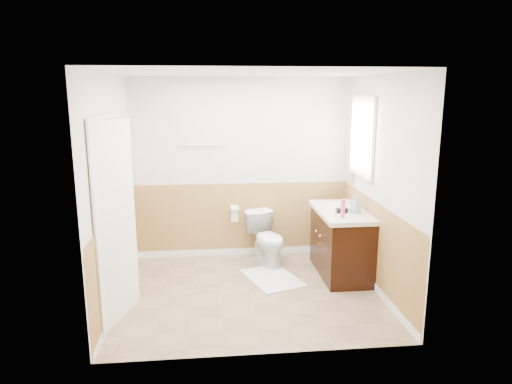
{
  "coord_description": "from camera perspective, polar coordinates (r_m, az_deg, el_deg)",
  "views": [
    {
      "loc": [
        -0.44,
        -5.0,
        2.31
      ],
      "look_at": [
        0.1,
        0.25,
        1.15
      ],
      "focal_mm": 32.3,
      "sensor_mm": 36.0,
      "label": 1
    }
  ],
  "objects": [
    {
      "name": "door_knob",
      "position": [
        5.14,
        -15.76,
        -3.42
      ],
      "size": [
        0.06,
        0.06,
        0.06
      ],
      "primitive_type": "sphere",
      "color": "silver",
      "rests_on": "door"
    },
    {
      "name": "wainscot_left",
      "position": [
        5.42,
        -16.83,
        -7.68
      ],
      "size": [
        0.0,
        2.6,
        2.6
      ],
      "primitive_type": "plane",
      "rotation": [
        1.57,
        0.0,
        1.57
      ],
      "color": "#AC8445",
      "rests_on": "floor"
    },
    {
      "name": "lotion_bottle",
      "position": [
        5.51,
        10.7,
        -2.01
      ],
      "size": [
        0.05,
        0.05,
        0.22
      ],
      "primitive_type": "cylinder",
      "color": "#DD3984",
      "rests_on": "countertop"
    },
    {
      "name": "hair_dryer_handle",
      "position": [
        5.75,
        10.2,
        -2.44
      ],
      "size": [
        0.03,
        0.03,
        0.07
      ],
      "primitive_type": "cylinder",
      "color": "black",
      "rests_on": "countertop"
    },
    {
      "name": "tp_sheet",
      "position": [
        6.47,
        -2.66,
        -3.03
      ],
      "size": [
        0.1,
        0.01,
        0.16
      ],
      "primitive_type": "cube",
      "color": "white",
      "rests_on": "tp_roll"
    },
    {
      "name": "bath_mat",
      "position": [
        5.88,
        2.05,
        -10.63
      ],
      "size": [
        0.78,
        0.94,
        0.02
      ],
      "primitive_type": "cube",
      "rotation": [
        0.0,
        0.0,
        0.33
      ],
      "color": "silver",
      "rests_on": "floor"
    },
    {
      "name": "window_frame",
      "position": [
        5.93,
        13.03,
        6.67
      ],
      "size": [
        0.04,
        0.8,
        1.0
      ],
      "primitive_type": "cube",
      "color": "white",
      "rests_on": "wall_right"
    },
    {
      "name": "wall_front",
      "position": [
        3.87,
        0.9,
        -3.51
      ],
      "size": [
        3.0,
        0.0,
        3.0
      ],
      "primitive_type": "plane",
      "rotation": [
        -1.57,
        0.0,
        0.0
      ],
      "color": "silver",
      "rests_on": "floor"
    },
    {
      "name": "floor",
      "position": [
        5.52,
        -0.78,
        -12.32
      ],
      "size": [
        3.0,
        3.0,
        0.0
      ],
      "primitive_type": "plane",
      "color": "#8C7051",
      "rests_on": "ground"
    },
    {
      "name": "vanity_cabinet",
      "position": [
        6.0,
        10.49,
        -6.36
      ],
      "size": [
        0.55,
        1.1,
        0.8
      ],
      "primitive_type": "cube",
      "color": "black",
      "rests_on": "floor"
    },
    {
      "name": "vanity_knob_left",
      "position": [
        5.79,
        7.96,
        -5.42
      ],
      "size": [
        0.03,
        0.03,
        0.03
      ],
      "primitive_type": "sphere",
      "color": "silver",
      "rests_on": "vanity_cabinet"
    },
    {
      "name": "wainscot_right",
      "position": [
        5.65,
        14.5,
        -6.68
      ],
      "size": [
        0.0,
        2.6,
        2.6
      ],
      "primitive_type": "plane",
      "rotation": [
        1.57,
        0.0,
        -1.57
      ],
      "color": "#AC8445",
      "rests_on": "floor"
    },
    {
      "name": "towel_bar",
      "position": [
        6.29,
        -6.89,
        5.83
      ],
      "size": [
        0.62,
        0.02,
        0.02
      ],
      "primitive_type": "cylinder",
      "rotation": [
        0.0,
        1.57,
        0.0
      ],
      "color": "silver",
      "rests_on": "wall_back"
    },
    {
      "name": "tp_roll",
      "position": [
        6.44,
        -2.67,
        -2.09
      ],
      "size": [
        0.1,
        0.11,
        0.11
      ],
      "primitive_type": "cylinder",
      "rotation": [
        0.0,
        1.57,
        0.0
      ],
      "color": "white",
      "rests_on": "tp_holder_bar"
    },
    {
      "name": "wall_right",
      "position": [
        5.47,
        15.04,
        0.79
      ],
      "size": [
        0.0,
        3.0,
        3.0
      ],
      "primitive_type": "plane",
      "rotation": [
        1.57,
        0.0,
        -1.57
      ],
      "color": "silver",
      "rests_on": "floor"
    },
    {
      "name": "vanity_knob_right",
      "position": [
        5.97,
        7.51,
        -4.84
      ],
      "size": [
        0.03,
        0.03,
        0.03
      ],
      "primitive_type": "sphere",
      "color": "silver",
      "rests_on": "vanity_cabinet"
    },
    {
      "name": "tp_holder_bar",
      "position": [
        6.44,
        -2.67,
        -2.09
      ],
      "size": [
        0.14,
        0.02,
        0.02
      ],
      "primitive_type": "cylinder",
      "rotation": [
        0.0,
        1.57,
        0.0
      ],
      "color": "silver",
      "rests_on": "wall_back"
    },
    {
      "name": "wainscot_back",
      "position": [
        6.56,
        -1.81,
        -3.63
      ],
      "size": [
        3.0,
        0.0,
        3.0
      ],
      "primitive_type": "plane",
      "rotation": [
        1.57,
        0.0,
        0.0
      ],
      "color": "#AC8445",
      "rests_on": "floor"
    },
    {
      "name": "soap_dispenser",
      "position": [
        5.75,
        12.26,
        -1.49
      ],
      "size": [
        0.13,
        0.13,
        0.21
      ],
      "primitive_type": "imported",
      "rotation": [
        0.0,
        0.0,
        0.43
      ],
      "color": "#9CA5B0",
      "rests_on": "countertop"
    },
    {
      "name": "faucet",
      "position": [
        6.05,
        11.92,
        -1.15
      ],
      "size": [
        0.02,
        0.02,
        0.14
      ],
      "primitive_type": "cylinder",
      "color": "silver",
      "rests_on": "countertop"
    },
    {
      "name": "door",
      "position": [
        4.82,
        -17.16,
        -3.69
      ],
      "size": [
        0.29,
        0.78,
        2.04
      ],
      "primitive_type": "cube",
      "rotation": [
        0.0,
        0.0,
        -0.31
      ],
      "color": "white",
      "rests_on": "wall_left"
    },
    {
      "name": "wall_left",
      "position": [
        5.22,
        -17.47,
        0.09
      ],
      "size": [
        0.0,
        3.0,
        3.0
      ],
      "primitive_type": "plane",
      "rotation": [
        1.57,
        0.0,
        1.57
      ],
      "color": "silver",
      "rests_on": "floor"
    },
    {
      "name": "wainscot_front",
      "position": [
        4.15,
        0.84,
        -13.46
      ],
      "size": [
        3.0,
        0.0,
        3.0
      ],
      "primitive_type": "plane",
      "rotation": [
        -1.57,
        0.0,
        0.0
      ],
      "color": "#AC8445",
      "rests_on": "floor"
    },
    {
      "name": "wall_back",
      "position": [
        6.4,
        -1.86,
        2.87
      ],
      "size": [
        3.0,
        0.0,
        3.0
      ],
      "primitive_type": "plane",
      "rotation": [
        1.57,
        0.0,
        0.0
      ],
      "color": "silver",
      "rests_on": "floor"
    },
    {
      "name": "sink_basin",
      "position": [
        6.01,
        10.26,
        -1.75
      ],
      "size": [
        0.36,
        0.36,
        0.02
      ],
      "primitive_type": "cylinder",
      "color": "white",
      "rests_on": "countertop"
    },
    {
      "name": "window_glass",
      "position": [
        5.93,
        13.18,
        6.67
      ],
      "size": [
        0.01,
        0.7,
        0.9
      ],
      "primitive_type": "cube",
      "color": "white",
      "rests_on": "wall_right"
    },
    {
      "name": "mirror_panel",
      "position": [
        6.44,
        11.53,
        5.38
      ],
      "size": [
        0.02,
        0.35,
        0.9
      ],
      "primitive_type": "cube",
      "color": "silver",
      "rests_on": "wall_right"
    },
    {
      "name": "toilet",
      "position": [
        6.27,
        1.38,
        -5.81
      ],
      "size": [
        0.59,
        0.78,
        0.7
      ],
      "primitive_type": "imported",
      "rotation": [
        0.0,
        0.0,
        0.33
      ],
      "color": "white",
      "rests_on": "floor"
    },
    {
      "name": "countertop",
      "position": [
        5.88,
        10.56,
        -2.44
      ],
      "size": [
        0.6,
        1.15,
        0.05
      ],
      "primitive_type": "cube",
      "color": "silver",
      "rests_on": "vanity_cabinet"
    },
    {
      "name": "door_frame",
      "position": [
        4.83,
        -18.05,
        -3.58
      ],
      "size": [
        0.02,
        0.92,
        2.1
      ],
      "primitive_type": "cube",
      "color": "white",
      "rests_on": "wall_left"
    },
    {
      "name": "ceiling",
      "position": [
        5.02,
        -0.87,
        14.57
      ],
      "size": [
        3.0,
        3.0,
        0.0
      ],
      "primitive_type": "plane",
      "rotation": [
        3.14,
        0.0,
        0.0
      ],
      "color": "white",
      "rests_on": "floor"
    },
    {
      "name": "hair_dryer_body",
      "position": [
        5.73,
        10.58,
        -2.22
      ],
      "size": [
        0.14,
        0.07,
        0.07
      ],
      "primitive_type": "cylinder",
      "rotation": [
        0.0,
        1.57,
        0.0
      ],
      "color": "black",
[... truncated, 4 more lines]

